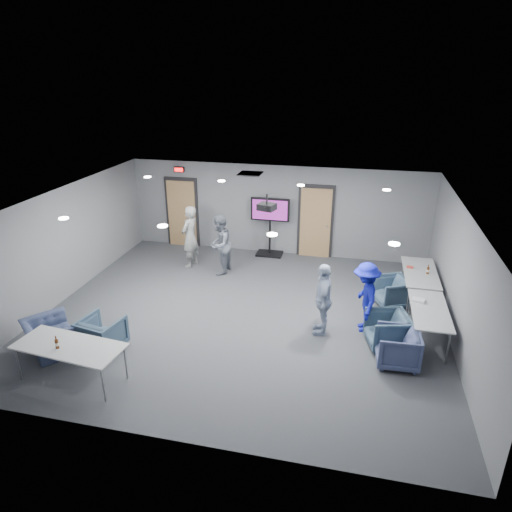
% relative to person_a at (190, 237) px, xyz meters
% --- Properties ---
extents(floor, '(9.00, 9.00, 0.00)m').
position_rel_person_a_xyz_m(floor, '(2.17, -2.41, -0.89)').
color(floor, '#36393E').
rests_on(floor, ground).
extents(ceiling, '(9.00, 9.00, 0.00)m').
position_rel_person_a_xyz_m(ceiling, '(2.17, -2.41, 1.81)').
color(ceiling, white).
rests_on(ceiling, wall_back).
extents(wall_back, '(9.00, 0.02, 2.70)m').
position_rel_person_a_xyz_m(wall_back, '(2.17, 1.59, 0.46)').
color(wall_back, slate).
rests_on(wall_back, floor).
extents(wall_front, '(9.00, 0.02, 2.70)m').
position_rel_person_a_xyz_m(wall_front, '(2.17, -6.41, 0.46)').
color(wall_front, slate).
rests_on(wall_front, floor).
extents(wall_left, '(0.02, 8.00, 2.70)m').
position_rel_person_a_xyz_m(wall_left, '(-2.33, -2.41, 0.46)').
color(wall_left, slate).
rests_on(wall_left, floor).
extents(wall_right, '(0.02, 8.00, 2.70)m').
position_rel_person_a_xyz_m(wall_right, '(6.67, -2.41, 0.46)').
color(wall_right, slate).
rests_on(wall_right, floor).
extents(door_left, '(1.06, 0.17, 2.24)m').
position_rel_person_a_xyz_m(door_left, '(-0.83, 1.54, 0.18)').
color(door_left, black).
rests_on(door_left, wall_back).
extents(door_right, '(1.06, 0.17, 2.24)m').
position_rel_person_a_xyz_m(door_right, '(3.37, 1.54, 0.18)').
color(door_right, black).
rests_on(door_right, wall_back).
extents(exit_sign, '(0.32, 0.08, 0.16)m').
position_rel_person_a_xyz_m(exit_sign, '(-0.83, 1.52, 1.56)').
color(exit_sign, black).
rests_on(exit_sign, wall_back).
extents(hvac_diffuser, '(0.60, 0.60, 0.03)m').
position_rel_person_a_xyz_m(hvac_diffuser, '(1.67, 0.39, 1.80)').
color(hvac_diffuser, black).
rests_on(hvac_diffuser, ceiling).
extents(downlights, '(6.18, 3.78, 0.02)m').
position_rel_person_a_xyz_m(downlights, '(2.17, -2.41, 1.80)').
color(downlights, white).
rests_on(downlights, ceiling).
extents(person_a, '(0.57, 0.73, 1.78)m').
position_rel_person_a_xyz_m(person_a, '(0.00, 0.00, 0.00)').
color(person_a, gray).
rests_on(person_a, floor).
extents(person_b, '(0.69, 0.86, 1.67)m').
position_rel_person_a_xyz_m(person_b, '(0.96, -0.28, -0.05)').
color(person_b, slate).
rests_on(person_b, floor).
extents(person_c, '(0.46, 0.96, 1.60)m').
position_rel_person_a_xyz_m(person_c, '(4.00, -2.76, -0.09)').
color(person_c, '#9BABC7').
rests_on(person_c, floor).
extents(person_d, '(0.73, 1.08, 1.56)m').
position_rel_person_a_xyz_m(person_d, '(4.87, -2.43, -0.11)').
color(person_d, '#161B92').
rests_on(person_d, floor).
extents(chair_right_a, '(1.01, 1.00, 0.70)m').
position_rel_person_a_xyz_m(chair_right_a, '(5.52, -1.14, -0.54)').
color(chair_right_a, '#394F63').
rests_on(chair_right_a, floor).
extents(chair_right_b, '(0.98, 0.96, 0.73)m').
position_rel_person_a_xyz_m(chair_right_b, '(5.34, -3.00, -0.52)').
color(chair_right_b, '#364C5E').
rests_on(chair_right_b, floor).
extents(chair_right_c, '(0.82, 0.80, 0.72)m').
position_rel_person_a_xyz_m(chair_right_c, '(5.52, -3.59, -0.53)').
color(chair_right_c, '#3D466A').
rests_on(chair_right_c, floor).
extents(chair_front_a, '(0.89, 0.91, 0.71)m').
position_rel_person_a_xyz_m(chair_front_a, '(-0.25, -4.41, -0.53)').
color(chair_front_a, '#364A5E').
rests_on(chair_front_a, floor).
extents(chair_front_b, '(1.35, 1.33, 0.66)m').
position_rel_person_a_xyz_m(chair_front_b, '(-1.23, -4.71, -0.56)').
color(chair_front_b, '#374160').
rests_on(chair_front_b, floor).
extents(table_right_a, '(0.78, 1.87, 0.73)m').
position_rel_person_a_xyz_m(table_right_a, '(6.17, -0.68, -0.20)').
color(table_right_a, silver).
rests_on(table_right_a, floor).
extents(table_right_b, '(0.74, 1.76, 0.73)m').
position_rel_person_a_xyz_m(table_right_b, '(6.17, -2.58, -0.20)').
color(table_right_b, silver).
rests_on(table_right_b, floor).
extents(table_front_left, '(2.05, 1.03, 0.73)m').
position_rel_person_a_xyz_m(table_front_left, '(-0.27, -5.41, -0.20)').
color(table_front_left, silver).
rests_on(table_front_left, floor).
extents(bottle_front, '(0.06, 0.06, 0.25)m').
position_rel_person_a_xyz_m(bottle_front, '(-0.40, -5.53, -0.07)').
color(bottle_front, '#50250D').
rests_on(bottle_front, table_front_left).
extents(bottle_right, '(0.06, 0.06, 0.24)m').
position_rel_person_a_xyz_m(bottle_right, '(6.31, -0.77, -0.07)').
color(bottle_right, '#50250D').
rests_on(bottle_right, table_right_a).
extents(snack_box, '(0.17, 0.12, 0.03)m').
position_rel_person_a_xyz_m(snack_box, '(5.93, -0.48, -0.14)').
color(snack_box, '#BF3B2F').
rests_on(snack_box, table_right_a).
extents(wrapper, '(0.29, 0.23, 0.06)m').
position_rel_person_a_xyz_m(wrapper, '(5.96, -2.28, -0.13)').
color(wrapper, silver).
rests_on(wrapper, table_right_b).
extents(tv_stand, '(1.16, 0.55, 1.78)m').
position_rel_person_a_xyz_m(tv_stand, '(2.03, 1.34, 0.12)').
color(tv_stand, black).
rests_on(tv_stand, floor).
extents(projector, '(0.44, 0.40, 0.36)m').
position_rel_person_a_xyz_m(projector, '(2.54, -1.64, 1.52)').
color(projector, black).
rests_on(projector, ceiling).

